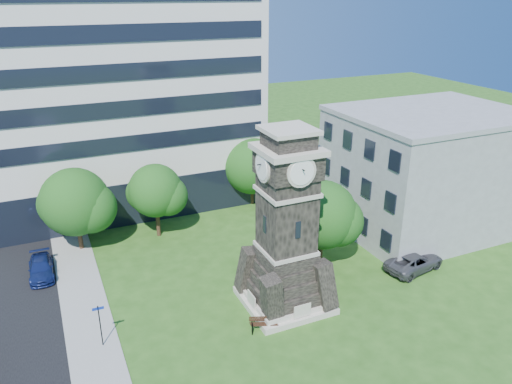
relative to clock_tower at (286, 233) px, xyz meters
name	(u,v)px	position (x,y,z in m)	size (l,w,h in m)	color
ground	(256,331)	(-3.00, -2.00, -5.28)	(160.00, 160.00, 0.00)	#265017
sidewalk	(89,324)	(-12.50, 3.00, -5.25)	(3.00, 70.00, 0.06)	gray
clock_tower	(286,233)	(0.00, 0.00, 0.00)	(5.40, 5.40, 12.22)	beige
office_tall	(112,54)	(-6.20, 23.84, 8.94)	(26.20, 15.11, 28.60)	silver
office_low	(427,170)	(16.97, 6.00, -0.07)	(15.20, 12.20, 10.40)	#9D9FA3
car_street_north	(41,268)	(-14.91, 10.50, -4.67)	(1.72, 4.22, 1.22)	navy
car_east_lot	(414,262)	(10.95, -0.17, -4.59)	(2.28, 4.93, 1.37)	#4B4A4F
park_bench	(263,323)	(-2.53, -2.02, -4.82)	(1.69, 0.45, 0.87)	black
street_sign	(100,321)	(-11.96, 0.48, -3.52)	(0.67, 0.07, 2.81)	black
tree_nw	(76,204)	(-11.69, 13.65, -1.27)	(6.02, 5.47, 6.91)	#332114
tree_nc	(156,192)	(-5.29, 13.40, -1.26)	(4.96, 4.51, 6.45)	#332114
tree_ne	(253,167)	(4.90, 16.49, -1.48)	(6.07, 5.52, 6.73)	#332114
tree_east	(323,217)	(4.89, 3.44, -1.23)	(5.75, 5.22, 6.84)	#332114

